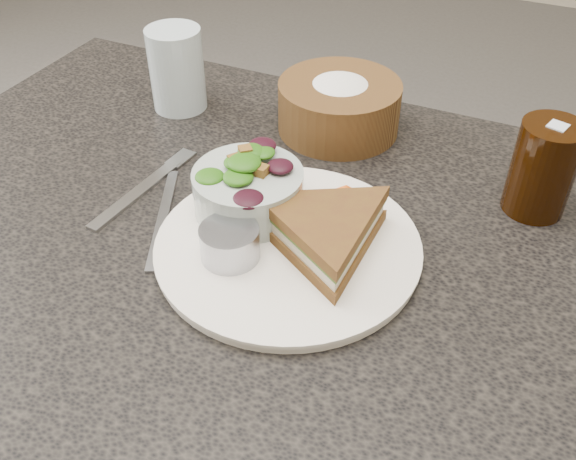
# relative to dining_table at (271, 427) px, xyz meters

# --- Properties ---
(dining_table) EXTENTS (1.00, 0.70, 0.75)m
(dining_table) POSITION_rel_dining_table_xyz_m (0.00, 0.00, 0.00)
(dining_table) COLOR black
(dining_table) RESTS_ON floor
(dinner_plate) EXTENTS (0.28, 0.28, 0.01)m
(dinner_plate) POSITION_rel_dining_table_xyz_m (0.04, -0.02, 0.38)
(dinner_plate) COLOR white
(dinner_plate) RESTS_ON dining_table
(sandwich) EXTENTS (0.23, 0.23, 0.05)m
(sandwich) POSITION_rel_dining_table_xyz_m (0.07, -0.01, 0.41)
(sandwich) COLOR #553B16
(sandwich) RESTS_ON dinner_plate
(salad_bowl) EXTENTS (0.15, 0.15, 0.07)m
(salad_bowl) POSITION_rel_dining_table_xyz_m (-0.03, 0.02, 0.42)
(salad_bowl) COLOR #A2B1AA
(salad_bowl) RESTS_ON dinner_plate
(dressing_ramekin) EXTENTS (0.07, 0.07, 0.04)m
(dressing_ramekin) POSITION_rel_dining_table_xyz_m (-0.01, -0.06, 0.41)
(dressing_ramekin) COLOR #999CA6
(dressing_ramekin) RESTS_ON dinner_plate
(orange_wedge) EXTENTS (0.06, 0.06, 0.02)m
(orange_wedge) POSITION_rel_dining_table_xyz_m (0.07, 0.07, 0.40)
(orange_wedge) COLOR #FE5E0F
(orange_wedge) RESTS_ON dinner_plate
(fork) EXTENTS (0.03, 0.16, 0.00)m
(fork) POSITION_rel_dining_table_xyz_m (-0.17, 0.00, 0.38)
(fork) COLOR #A6A6A8
(fork) RESTS_ON dining_table
(knife) EXTENTS (0.09, 0.17, 0.00)m
(knife) POSITION_rel_dining_table_xyz_m (-0.12, -0.02, 0.38)
(knife) COLOR #92969D
(knife) RESTS_ON dining_table
(bread_basket) EXTENTS (0.20, 0.20, 0.09)m
(bread_basket) POSITION_rel_dining_table_xyz_m (-0.01, 0.24, 0.42)
(bread_basket) COLOR brown
(bread_basket) RESTS_ON dining_table
(cola_glass) EXTENTS (0.09, 0.09, 0.12)m
(cola_glass) POSITION_rel_dining_table_xyz_m (0.26, 0.17, 0.44)
(cola_glass) COLOR black
(cola_glass) RESTS_ON dining_table
(water_glass) EXTENTS (0.09, 0.09, 0.11)m
(water_glass) POSITION_rel_dining_table_xyz_m (-0.24, 0.21, 0.43)
(water_glass) COLOR silver
(water_glass) RESTS_ON dining_table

